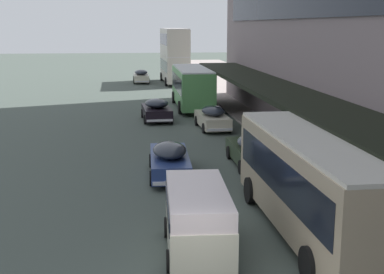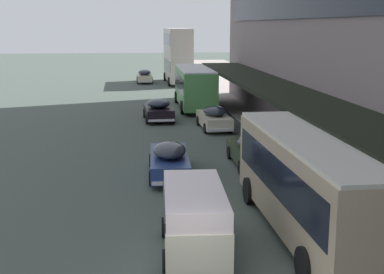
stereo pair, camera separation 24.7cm
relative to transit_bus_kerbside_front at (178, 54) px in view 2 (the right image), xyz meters
name	(u,v)px [view 2 (the right image)]	position (x,y,z in m)	size (l,w,h in m)	color
transit_bus_kerbside_front	(178,54)	(0.00, 0.00, 0.00)	(2.88, 9.33, 6.23)	beige
transit_bus_kerbside_rear	(195,85)	(-0.27, -18.98, -1.49)	(2.82, 9.21, 3.25)	#519650
transit_bus_kerbside_far	(314,180)	(0.33, -45.98, -1.50)	(2.90, 10.01, 3.23)	tan
sedan_trailing_mid	(159,110)	(-3.46, -24.36, -2.59)	(2.11, 4.46, 1.56)	black
sedan_second_mid	(253,151)	(0.37, -37.28, -2.64)	(1.88, 4.86, 1.43)	#2B3A23
sedan_far_back	(169,159)	(-3.69, -38.54, -2.60)	(1.94, 5.07, 1.53)	navy
sedan_oncoming_front	(145,76)	(-3.80, 1.22, -2.61)	(1.84, 4.93, 1.52)	beige
sedan_lead_mid	(214,118)	(-0.05, -27.94, -2.60)	(1.92, 4.58, 1.53)	beige
vw_van	(194,216)	(-3.54, -46.71, -2.26)	(2.06, 4.63, 1.96)	beige
pedestrian_at_kerb	(373,182)	(3.11, -44.24, -2.18)	(0.59, 0.36, 1.86)	#29273E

